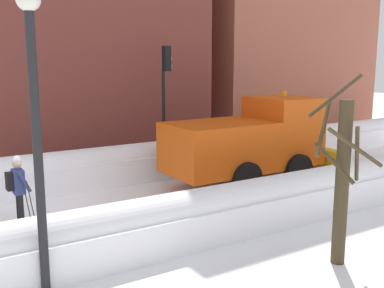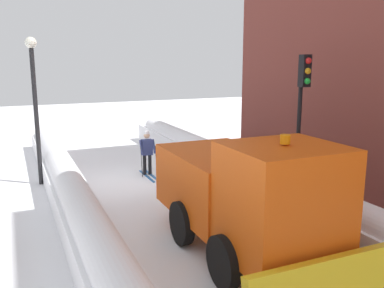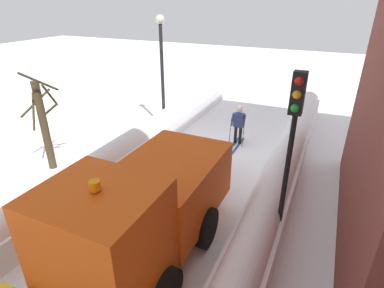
{
  "view_description": "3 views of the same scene",
  "coord_description": "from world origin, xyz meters",
  "px_view_note": "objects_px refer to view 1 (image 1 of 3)",
  "views": [
    {
      "loc": [
        11.35,
        -2.78,
        4.14
      ],
      "look_at": [
        -0.86,
        4.81,
        1.52
      ],
      "focal_mm": 42.72,
      "sensor_mm": 36.0,
      "label": 1
    },
    {
      "loc": [
        4.34,
        14.75,
        4.52
      ],
      "look_at": [
        -1.08,
        2.47,
        1.78
      ],
      "focal_mm": 38.62,
      "sensor_mm": 36.0,
      "label": 2
    },
    {
      "loc": [
        -3.93,
        11.76,
        6.0
      ],
      "look_at": [
        0.45,
        2.28,
        1.03
      ],
      "focal_mm": 28.94,
      "sensor_mm": 36.0,
      "label": 3
    }
  ],
  "objects_px": {
    "skier": "(18,186)",
    "traffic_light_pole": "(166,85)",
    "street_lamp": "(35,108)",
    "bare_tree_near": "(342,177)",
    "plow_truck": "(252,141)"
  },
  "relations": [
    {
      "from": "plow_truck",
      "to": "bare_tree_near",
      "type": "relative_size",
      "value": 1.54
    },
    {
      "from": "plow_truck",
      "to": "traffic_light_pole",
      "type": "bearing_deg",
      "value": -148.9
    },
    {
      "from": "traffic_light_pole",
      "to": "street_lamp",
      "type": "bearing_deg",
      "value": -42.32
    },
    {
      "from": "traffic_light_pole",
      "to": "skier",
      "type": "bearing_deg",
      "value": -64.11
    },
    {
      "from": "skier",
      "to": "traffic_light_pole",
      "type": "distance_m",
      "value": 6.87
    },
    {
      "from": "skier",
      "to": "plow_truck",
      "type": "bearing_deg",
      "value": 89.86
    },
    {
      "from": "street_lamp",
      "to": "bare_tree_near",
      "type": "relative_size",
      "value": 1.37
    },
    {
      "from": "skier",
      "to": "traffic_light_pole",
      "type": "height_order",
      "value": "traffic_light_pole"
    },
    {
      "from": "street_lamp",
      "to": "bare_tree_near",
      "type": "bearing_deg",
      "value": 71.26
    },
    {
      "from": "skier",
      "to": "traffic_light_pole",
      "type": "xyz_separation_m",
      "value": [
        -2.83,
        5.84,
        2.26
      ]
    },
    {
      "from": "street_lamp",
      "to": "skier",
      "type": "bearing_deg",
      "value": 174.53
    },
    {
      "from": "plow_truck",
      "to": "street_lamp",
      "type": "relative_size",
      "value": 1.13
    },
    {
      "from": "bare_tree_near",
      "to": "traffic_light_pole",
      "type": "bearing_deg",
      "value": 175.18
    },
    {
      "from": "plow_truck",
      "to": "bare_tree_near",
      "type": "bearing_deg",
      "value": -22.78
    },
    {
      "from": "traffic_light_pole",
      "to": "street_lamp",
      "type": "relative_size",
      "value": 0.88
    }
  ]
}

